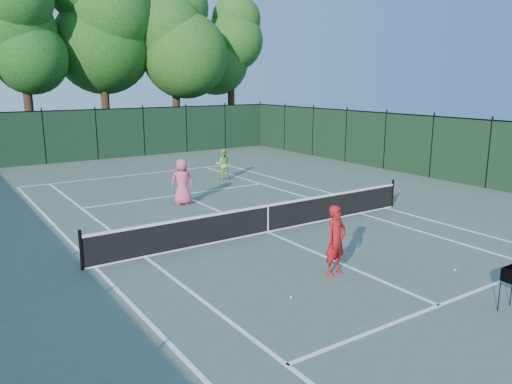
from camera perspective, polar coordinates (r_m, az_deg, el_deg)
ground at (r=15.97m, az=1.35°, el=-4.61°), size 90.00×90.00×0.00m
sideline_doubles_left at (r=13.73m, az=-17.92°, el=-8.16°), size 0.10×23.77×0.01m
sideline_doubles_right at (r=19.53m, az=14.62°, el=-1.79°), size 0.10×23.77×0.01m
sideline_singles_left at (r=14.12m, az=-12.55°, el=-7.25°), size 0.10×23.77×0.01m
sideline_singles_right at (r=18.56m, az=11.80°, el=-2.40°), size 0.10×23.77×0.01m
baseline_far at (r=26.31m, az=-13.75°, el=1.92°), size 10.97×0.10×0.01m
service_line_near at (r=11.69m, az=20.17°, el=-12.07°), size 8.23×0.10×0.01m
service_line_far at (r=21.34m, az=-8.61°, el=-0.31°), size 8.23×0.10×0.01m
center_service_line at (r=15.97m, az=1.35°, el=-4.60°), size 0.10×12.80×0.01m
tennis_net at (r=15.83m, az=1.36°, el=-2.96°), size 11.69×0.09×1.06m
fence_far at (r=31.86m, az=-17.75°, el=6.23°), size 24.00×0.05×3.00m
fence_right at (r=24.46m, az=25.06°, el=3.86°), size 0.05×36.00×3.00m
tree_2 at (r=34.87m, az=-25.25°, el=16.42°), size 6.00×6.00×12.40m
tree_3 at (r=36.64m, az=-17.44°, el=18.80°), size 7.00×7.00×14.45m
tree_4 at (r=37.69m, az=-9.38°, el=17.68°), size 6.20×6.20×12.97m
tree_5 at (r=40.44m, az=-2.93°, el=16.86°), size 5.80×5.80×12.23m
coach at (r=12.52m, az=9.12°, el=-5.46°), size 0.89×0.73×1.76m
player_pink at (r=19.49m, az=-8.42°, el=1.17°), size 1.03×0.87×1.80m
player_green at (r=24.33m, az=-3.80°, el=3.19°), size 0.88×0.78×1.50m
loose_ball_near_cart at (r=13.76m, az=21.79°, el=-8.28°), size 0.07×0.07×0.07m
loose_ball_midcourt at (r=11.33m, az=4.06°, el=-11.90°), size 0.07×0.07×0.07m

